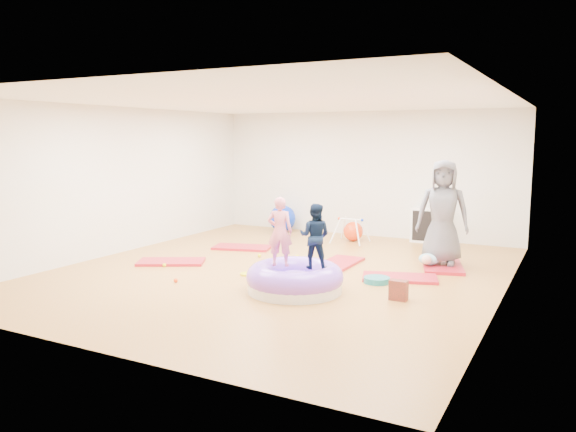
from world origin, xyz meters
The scene contains 19 objects.
room centered at (0.00, 0.00, 1.40)m, with size 7.01×8.01×2.81m.
gym_mat_front_left centered at (-2.02, -0.34, 0.02)m, with size 1.16×0.58×0.05m, color #AF1F26.
gym_mat_mid_left centered at (-1.60, 1.37, 0.02)m, with size 1.14×0.57×0.05m, color #AF1F26.
gym_mat_center_back centered at (0.67, 0.96, 0.02)m, with size 1.11×0.56×0.05m, color #AF1F26.
gym_mat_right centered at (1.93, 0.43, 0.02)m, with size 1.15×0.58×0.05m, color #AF1F26.
gym_mat_rear_right centered at (2.33, 1.62, 0.03)m, with size 1.29×0.65×0.05m, color #AF1F26.
inflatable_cushion centered at (0.78, -0.97, 0.17)m, with size 1.41×1.41×0.45m.
child_pink centered at (0.54, -0.98, 0.92)m, with size 0.37×0.24×1.02m, color #E0707D.
child_navy centered at (1.06, -0.90, 0.88)m, with size 0.46×0.36×0.94m, color black.
adult_caregiver centered at (2.30, 1.61, 0.95)m, with size 0.88×0.57×1.80m, color #55565C.
infant centered at (2.14, 1.38, 0.16)m, with size 0.35×0.36×0.21m.
ball_pit_balls centered at (-0.01, -0.10, 0.03)m, with size 4.21×2.50×0.07m.
exercise_ball_blue centered at (-1.86, 3.57, 0.31)m, with size 0.63×0.63×0.63m, color #092DD3.
exercise_ball_orange centered at (0.08, 3.19, 0.21)m, with size 0.42×0.42×0.42m, color red.
infant_play_gym centered at (0.13, 2.88, 0.36)m, with size 0.70×0.66×0.53m.
cube_shelf centered at (1.57, 3.79, 0.37)m, with size 0.74×0.36×0.74m.
balance_disc centered at (1.68, 0.05, 0.04)m, with size 0.40×0.40×0.09m, color #196F77.
backpack centered at (2.24, -0.70, 0.14)m, with size 0.24×0.15×0.28m, color #A5301C.
yellow_toy centered at (-0.35, -0.46, 0.02)m, with size 0.22×0.22×0.03m, color yellow.
Camera 1 is at (4.37, -8.04, 2.22)m, focal length 35.00 mm.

